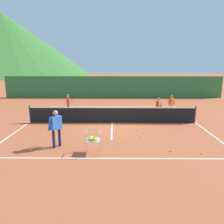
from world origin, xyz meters
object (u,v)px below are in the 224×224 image
at_px(ball_cart, 93,139).
at_px(tennis_ball_5, 141,137).
at_px(tennis_ball_1, 119,143).
at_px(tennis_ball_6, 137,130).
at_px(tennis_ball_4, 99,127).
at_px(tennis_ball_0, 202,153).
at_px(tennis_net, 112,115).
at_px(tennis_ball_7, 171,151).
at_px(student_0, 68,101).
at_px(instructor, 56,125).
at_px(student_2, 171,103).
at_px(tennis_ball_3, 31,150).
at_px(tennis_ball_2, 25,137).
at_px(student_1, 158,105).

height_order(ball_cart, tennis_ball_5, ball_cart).
bearing_deg(tennis_ball_1, ball_cart, -135.62).
height_order(tennis_ball_5, tennis_ball_6, same).
bearing_deg(tennis_ball_4, tennis_ball_5, -39.58).
height_order(tennis_ball_0, tennis_ball_6, same).
height_order(tennis_net, tennis_ball_7, tennis_net).
bearing_deg(student_0, tennis_ball_7, -52.03).
bearing_deg(ball_cart, tennis_net, 81.24).
xyz_separation_m(instructor, tennis_ball_0, (6.05, -0.73, -0.95)).
distance_m(student_2, tennis_ball_3, 10.37).
height_order(student_0, tennis_ball_3, student_0).
xyz_separation_m(instructor, tennis_ball_7, (4.86, -0.51, -0.95)).
height_order(ball_cart, tennis_ball_2, ball_cart).
distance_m(instructor, tennis_ball_4, 3.57).
height_order(tennis_ball_2, tennis_ball_6, same).
xyz_separation_m(tennis_ball_2, tennis_ball_3, (0.88, -1.60, 0.00)).
bearing_deg(tennis_ball_4, tennis_net, 52.91).
height_order(tennis_ball_1, tennis_ball_7, same).
bearing_deg(tennis_ball_2, student_0, 80.22).
xyz_separation_m(tennis_net, student_2, (4.21, 2.59, 0.30)).
bearing_deg(tennis_ball_7, tennis_ball_3, 179.66).
xyz_separation_m(tennis_ball_3, tennis_ball_4, (2.62, 3.50, 0.00)).
bearing_deg(tennis_net, tennis_ball_5, -62.71).
height_order(student_1, tennis_ball_2, student_1).
height_order(tennis_net, tennis_ball_6, tennis_net).
bearing_deg(ball_cart, tennis_ball_7, 2.48).
bearing_deg(student_0, tennis_ball_4, -56.65).
relative_size(tennis_ball_5, tennis_ball_7, 1.00).
bearing_deg(tennis_ball_1, tennis_net, 95.34).
bearing_deg(tennis_ball_4, student_0, 123.35).
bearing_deg(tennis_ball_5, tennis_net, 117.29).
relative_size(tennis_ball_3, tennis_ball_7, 1.00).
distance_m(student_1, tennis_ball_2, 8.67).
xyz_separation_m(student_1, tennis_ball_2, (-7.35, -4.55, -0.75)).
bearing_deg(tennis_ball_6, tennis_ball_7, -68.83).
distance_m(student_2, tennis_ball_7, 7.34).
bearing_deg(tennis_ball_4, tennis_ball_1, -67.88).
relative_size(tennis_ball_2, tennis_ball_5, 1.00).
height_order(instructor, student_2, instructor).
xyz_separation_m(tennis_ball_2, tennis_ball_6, (5.58, 1.31, 0.00)).
bearing_deg(tennis_ball_1, tennis_ball_2, 170.73).
xyz_separation_m(ball_cart, tennis_ball_0, (4.39, -0.08, -0.56)).
relative_size(instructor, tennis_ball_0, 23.99).
relative_size(instructor, tennis_ball_2, 23.99).
bearing_deg(instructor, tennis_ball_4, 61.56).
xyz_separation_m(student_1, student_2, (1.10, 0.91, 0.02)).
height_order(instructor, student_1, instructor).
distance_m(instructor, tennis_ball_7, 4.98).
height_order(tennis_ball_2, tennis_ball_5, same).
distance_m(tennis_net, ball_cart, 4.70).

